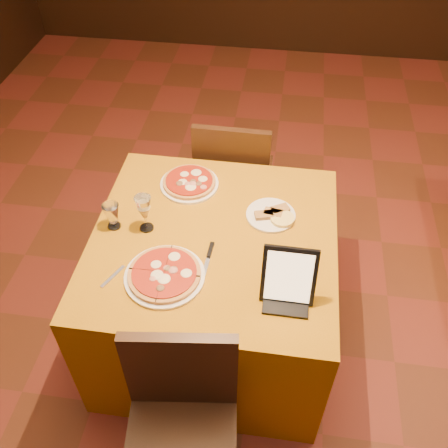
# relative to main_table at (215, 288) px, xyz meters

# --- Properties ---
(floor) EXTENTS (6.00, 7.00, 0.01)m
(floor) POSITION_rel_main_table_xyz_m (0.59, -0.06, -0.38)
(floor) COLOR #5E2D19
(floor) RESTS_ON ground
(main_table) EXTENTS (1.10, 1.10, 0.75)m
(main_table) POSITION_rel_main_table_xyz_m (0.00, 0.00, 0.00)
(main_table) COLOR #AB700A
(main_table) RESTS_ON floor
(chair_main_near) EXTENTS (0.49, 0.49, 0.91)m
(chair_main_near) POSITION_rel_main_table_xyz_m (0.00, -0.82, 0.08)
(chair_main_near) COLOR black
(chair_main_near) RESTS_ON floor
(chair_main_far) EXTENTS (0.42, 0.42, 0.91)m
(chair_main_far) POSITION_rel_main_table_xyz_m (0.00, 0.81, 0.08)
(chair_main_far) COLOR black
(chair_main_far) RESTS_ON floor
(pizza_near) EXTENTS (0.34, 0.34, 0.03)m
(pizza_near) POSITION_rel_main_table_xyz_m (-0.17, -0.26, 0.39)
(pizza_near) COLOR white
(pizza_near) RESTS_ON main_table
(pizza_far) EXTENTS (0.29, 0.29, 0.03)m
(pizza_far) POSITION_rel_main_table_xyz_m (-0.18, 0.34, 0.39)
(pizza_far) COLOR white
(pizza_far) RESTS_ON main_table
(cutlet_dish) EXTENTS (0.23, 0.23, 0.03)m
(cutlet_dish) POSITION_rel_main_table_xyz_m (0.24, 0.17, 0.39)
(cutlet_dish) COLOR white
(cutlet_dish) RESTS_ON main_table
(wine_glass) EXTENTS (0.09, 0.09, 0.19)m
(wine_glass) POSITION_rel_main_table_xyz_m (-0.31, 0.01, 0.47)
(wine_glass) COLOR #E1C880
(wine_glass) RESTS_ON main_table
(water_glass) EXTENTS (0.08, 0.08, 0.13)m
(water_glass) POSITION_rel_main_table_xyz_m (-0.46, 0.00, 0.44)
(water_glass) COLOR white
(water_glass) RESTS_ON main_table
(tablet) EXTENTS (0.21, 0.10, 0.24)m
(tablet) POSITION_rel_main_table_xyz_m (0.34, -0.27, 0.49)
(tablet) COLOR black
(tablet) RESTS_ON main_table
(knife) EXTENTS (0.03, 0.22, 0.01)m
(knife) POSITION_rel_main_table_xyz_m (-0.00, -0.17, 0.38)
(knife) COLOR silver
(knife) RESTS_ON main_table
(fork_near) EXTENTS (0.07, 0.13, 0.01)m
(fork_near) POSITION_rel_main_table_xyz_m (-0.38, -0.29, 0.38)
(fork_near) COLOR silver
(fork_near) RESTS_ON main_table
(fork_far) EXTENTS (0.07, 0.17, 0.01)m
(fork_far) POSITION_rel_main_table_xyz_m (-0.07, 0.38, 0.38)
(fork_far) COLOR #BCBBC2
(fork_far) RESTS_ON main_table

